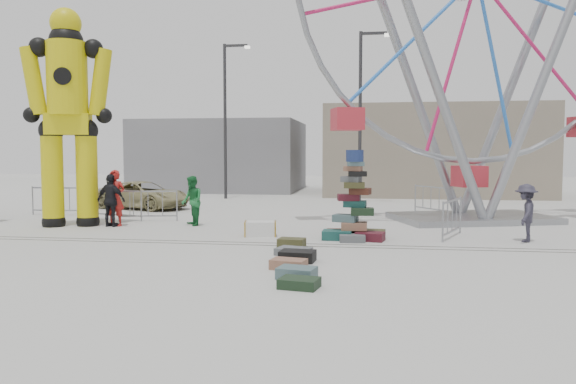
# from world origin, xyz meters

# --- Properties ---
(ground) EXTENTS (90.00, 90.00, 0.00)m
(ground) POSITION_xyz_m (0.00, 0.00, 0.00)
(ground) COLOR #9E9E99
(ground) RESTS_ON ground
(track_line_near) EXTENTS (40.00, 0.04, 0.01)m
(track_line_near) POSITION_xyz_m (0.00, 0.60, 0.00)
(track_line_near) COLOR #47443F
(track_line_near) RESTS_ON ground
(track_line_far) EXTENTS (40.00, 0.04, 0.01)m
(track_line_far) POSITION_xyz_m (0.00, 1.00, 0.00)
(track_line_far) COLOR #47443F
(track_line_far) RESTS_ON ground
(building_right) EXTENTS (12.00, 8.00, 5.00)m
(building_right) POSITION_xyz_m (7.00, 20.00, 2.50)
(building_right) COLOR gray
(building_right) RESTS_ON ground
(building_left) EXTENTS (10.00, 8.00, 4.40)m
(building_left) POSITION_xyz_m (-6.00, 22.00, 2.20)
(building_left) COLOR gray
(building_left) RESTS_ON ground
(lamp_post_right) EXTENTS (1.41, 0.25, 8.00)m
(lamp_post_right) POSITION_xyz_m (3.09, 13.00, 4.48)
(lamp_post_right) COLOR #2D2D30
(lamp_post_right) RESTS_ON ground
(lamp_post_left) EXTENTS (1.41, 0.25, 8.00)m
(lamp_post_left) POSITION_xyz_m (-3.91, 15.00, 4.48)
(lamp_post_left) COLOR #2D2D30
(lamp_post_left) RESTS_ON ground
(suitcase_tower) EXTENTS (1.75, 1.54, 2.48)m
(suitcase_tower) POSITION_xyz_m (3.03, 2.00, 0.69)
(suitcase_tower) COLOR #1B514C
(suitcase_tower) RESTS_ON ground
(crash_test_dummy) EXTENTS (2.87, 1.34, 7.25)m
(crash_test_dummy) POSITION_xyz_m (-6.23, 3.49, 3.82)
(crash_test_dummy) COLOR black
(crash_test_dummy) RESTS_ON ground
(ferris_wheel) EXTENTS (12.29, 4.60, 14.89)m
(ferris_wheel) POSITION_xyz_m (7.04, 6.80, 7.33)
(ferris_wheel) COLOR gray
(ferris_wheel) RESTS_ON ground
(steamer_trunk) EXTENTS (0.97, 0.65, 0.42)m
(steamer_trunk) POSITION_xyz_m (0.35, 2.20, 0.21)
(steamer_trunk) COLOR silver
(steamer_trunk) RESTS_ON ground
(row_case_0) EXTENTS (0.72, 0.55, 0.23)m
(row_case_0) POSITION_xyz_m (1.50, 0.44, 0.11)
(row_case_0) COLOR #414020
(row_case_0) RESTS_ON ground
(row_case_1) EXTENTS (0.91, 0.77, 0.17)m
(row_case_1) POSITION_xyz_m (1.69, -0.63, 0.08)
(row_case_1) COLOR slate
(row_case_1) RESTS_ON ground
(row_case_2) EXTENTS (0.82, 0.62, 0.24)m
(row_case_2) POSITION_xyz_m (1.88, -1.41, 0.12)
(row_case_2) COLOR black
(row_case_2) RESTS_ON ground
(row_case_3) EXTENTS (0.79, 0.59, 0.21)m
(row_case_3) POSITION_xyz_m (1.80, -2.24, 0.10)
(row_case_3) COLOR #96644C
(row_case_3) RESTS_ON ground
(row_case_4) EXTENTS (0.80, 0.64, 0.22)m
(row_case_4) POSITION_xyz_m (2.08, -3.09, 0.11)
(row_case_4) COLOR #4C686D
(row_case_4) RESTS_ON ground
(row_case_5) EXTENTS (0.77, 0.63, 0.18)m
(row_case_5) POSITION_xyz_m (2.22, -3.83, 0.09)
(row_case_5) COLOR #1B311C
(row_case_5) RESTS_ON ground
(barricade_dummy_a) EXTENTS (2.00, 0.17, 1.10)m
(barricade_dummy_a) POSITION_xyz_m (-8.48, 6.49, 0.55)
(barricade_dummy_a) COLOR gray
(barricade_dummy_a) RESTS_ON ground
(barricade_dummy_b) EXTENTS (1.95, 0.65, 1.10)m
(barricade_dummy_b) POSITION_xyz_m (-5.42, 5.33, 0.55)
(barricade_dummy_b) COLOR gray
(barricade_dummy_b) RESTS_ON ground
(barricade_dummy_c) EXTENTS (1.96, 0.58, 1.10)m
(barricade_dummy_c) POSITION_xyz_m (-4.25, 5.14, 0.55)
(barricade_dummy_c) COLOR gray
(barricade_dummy_c) RESTS_ON ground
(barricade_wheel_front) EXTENTS (0.84, 1.89, 1.10)m
(barricade_wheel_front) POSITION_xyz_m (5.78, 2.70, 0.55)
(barricade_wheel_front) COLOR gray
(barricade_wheel_front) RESTS_ON ground
(barricade_wheel_back) EXTENTS (1.16, 1.74, 1.10)m
(barricade_wheel_back) POSITION_xyz_m (5.88, 9.17, 0.55)
(barricade_wheel_back) COLOR gray
(barricade_wheel_back) RESTS_ON ground
(pedestrian_red) EXTENTS (0.70, 0.49, 1.85)m
(pedestrian_red) POSITION_xyz_m (-4.79, 3.72, 0.92)
(pedestrian_red) COLOR #A11A17
(pedestrian_red) RESTS_ON ground
(pedestrian_green) EXTENTS (0.96, 1.01, 1.65)m
(pedestrian_green) POSITION_xyz_m (-2.32, 4.16, 0.82)
(pedestrian_green) COLOR #1C7033
(pedestrian_green) RESTS_ON ground
(pedestrian_black) EXTENTS (1.06, 0.58, 1.72)m
(pedestrian_black) POSITION_xyz_m (-4.85, 3.54, 0.86)
(pedestrian_black) COLOR black
(pedestrian_black) RESTS_ON ground
(pedestrian_grey) EXTENTS (0.88, 1.15, 1.57)m
(pedestrian_grey) POSITION_xyz_m (7.63, 2.20, 0.78)
(pedestrian_grey) COLOR #2C2A38
(pedestrian_grey) RESTS_ON ground
(parked_suv) EXTENTS (4.62, 3.18, 1.17)m
(parked_suv) POSITION_xyz_m (-6.18, 9.30, 0.59)
(parked_suv) COLOR #978F61
(parked_suv) RESTS_ON ground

